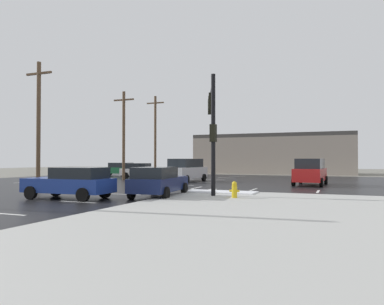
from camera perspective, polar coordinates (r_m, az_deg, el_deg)
ground_plane at (r=26.40m, az=-3.35°, el=-5.41°), size 120.00×120.00×0.00m
road_asphalt at (r=26.40m, az=-3.35°, el=-5.39°), size 44.00×44.00×0.02m
sidewalk_corner at (r=11.96m, az=25.61°, el=-10.22°), size 18.00×18.00×0.14m
snow_strip_curbside at (r=20.84m, az=4.43°, el=-6.09°), size 4.00×1.60×0.06m
lane_markings at (r=24.65m, az=-2.18°, el=-5.66°), size 36.15×36.15×0.01m
traffic_signal_mast at (r=20.61m, az=3.15°, el=5.71°), size 2.02×5.03×6.24m
fire_hydrant at (r=17.93m, az=6.60°, el=-5.73°), size 0.48×0.26×0.79m
strip_building_background at (r=53.49m, az=12.57°, el=-0.24°), size 21.57×8.00×5.50m
suv_silver at (r=32.57m, az=-0.96°, el=-2.67°), size 2.57×4.98×2.03m
sedan_navy at (r=19.28m, az=-5.24°, el=-4.46°), size 2.41×4.67×1.58m
sedan_white at (r=38.23m, az=-7.84°, el=-2.78°), size 4.68×2.44×1.58m
sedan_blue at (r=19.33m, az=-18.21°, el=-4.40°), size 4.59×2.16×1.58m
suv_red at (r=29.51m, az=17.88°, el=-2.78°), size 2.40×4.93×2.03m
sedan_green at (r=44.56m, az=-11.52°, el=-2.52°), size 4.56×2.07×1.58m
utility_pole_mid at (r=27.63m, az=-22.72°, el=4.41°), size 2.20×0.28×8.77m
utility_pole_far at (r=36.03m, az=-10.56°, el=2.91°), size 2.20×0.28×8.55m
utility_pole_distant at (r=43.27m, az=-5.73°, el=2.81°), size 2.20×0.28×9.42m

